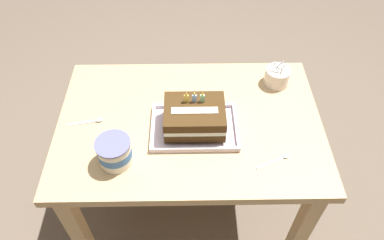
# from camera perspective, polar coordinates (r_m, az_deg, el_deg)

# --- Properties ---
(ground_plane) EXTENTS (8.00, 8.00, 0.00)m
(ground_plane) POSITION_cam_1_polar(r_m,az_deg,el_deg) (2.11, -0.27, -14.26)
(ground_plane) COLOR #6B5B4C
(dining_table) EXTENTS (1.06, 0.71, 0.78)m
(dining_table) POSITION_cam_1_polar(r_m,az_deg,el_deg) (1.56, -0.35, -3.26)
(dining_table) COLOR tan
(dining_table) RESTS_ON ground_plane
(foil_tray) EXTENTS (0.34, 0.24, 0.02)m
(foil_tray) POSITION_cam_1_polar(r_m,az_deg,el_deg) (1.43, 0.38, -1.23)
(foil_tray) COLOR silver
(foil_tray) RESTS_ON dining_table
(birthday_cake) EXTENTS (0.23, 0.18, 0.14)m
(birthday_cake) POSITION_cam_1_polar(r_m,az_deg,el_deg) (1.38, 0.40, 0.53)
(birthday_cake) COLOR #422C14
(birthday_cake) RESTS_ON foil_tray
(bowl_stack) EXTENTS (0.11, 0.11, 0.12)m
(bowl_stack) POSITION_cam_1_polar(r_m,az_deg,el_deg) (1.64, 13.23, 6.67)
(bowl_stack) COLOR silver
(bowl_stack) RESTS_ON dining_table
(ice_cream_tub) EXTENTS (0.13, 0.13, 0.11)m
(ice_cream_tub) POSITION_cam_1_polar(r_m,az_deg,el_deg) (1.33, -12.07, -4.95)
(ice_cream_tub) COLOR silver
(ice_cream_tub) RESTS_ON dining_table
(serving_spoon_near_tray) EXTENTS (0.14, 0.04, 0.01)m
(serving_spoon_near_tray) POSITION_cam_1_polar(r_m,az_deg,el_deg) (1.51, -15.24, -0.15)
(serving_spoon_near_tray) COLOR silver
(serving_spoon_near_tray) RESTS_ON dining_table
(serving_spoon_by_bowls) EXTENTS (0.13, 0.07, 0.01)m
(serving_spoon_by_bowls) POSITION_cam_1_polar(r_m,az_deg,el_deg) (1.38, 13.52, -6.01)
(serving_spoon_by_bowls) COLOR silver
(serving_spoon_by_bowls) RESTS_ON dining_table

